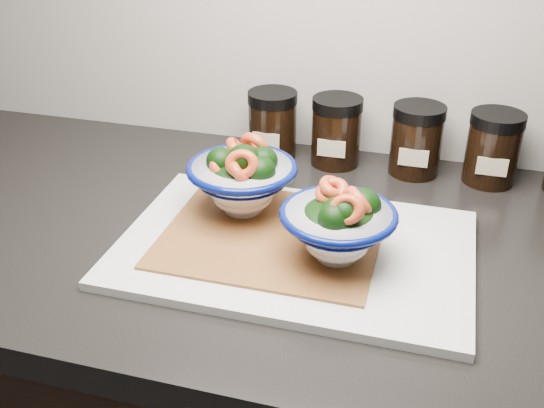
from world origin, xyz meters
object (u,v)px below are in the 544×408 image
(spice_jar_c, at_px, (416,140))
(cutting_board, at_px, (295,248))
(spice_jar_a, at_px, (272,124))
(spice_jar_d, at_px, (493,148))
(spice_jar_b, at_px, (336,131))
(bowl_right, at_px, (339,225))
(bowl_left, at_px, (243,179))

(spice_jar_c, bearing_deg, cutting_board, -114.48)
(spice_jar_a, distance_m, spice_jar_d, 0.35)
(spice_jar_b, height_order, spice_jar_c, same)
(cutting_board, relative_size, bowl_right, 3.13)
(spice_jar_a, relative_size, spice_jar_c, 1.00)
(bowl_left, height_order, bowl_right, bowl_left)
(cutting_board, distance_m, spice_jar_a, 0.30)
(bowl_right, relative_size, spice_jar_d, 1.27)
(spice_jar_b, bearing_deg, bowl_left, -112.12)
(cutting_board, height_order, spice_jar_c, spice_jar_c)
(spice_jar_b, bearing_deg, bowl_right, -78.68)
(spice_jar_a, relative_size, spice_jar_b, 1.00)
(bowl_right, relative_size, spice_jar_a, 1.27)
(spice_jar_b, bearing_deg, spice_jar_c, 0.00)
(cutting_board, bearing_deg, spice_jar_d, 49.00)
(bowl_right, xyz_separation_m, spice_jar_b, (-0.06, 0.30, -0.01))
(bowl_right, bearing_deg, spice_jar_a, 119.32)
(bowl_left, relative_size, spice_jar_d, 1.35)
(spice_jar_a, height_order, spice_jar_b, same)
(bowl_left, height_order, spice_jar_a, bowl_left)
(cutting_board, relative_size, bowl_left, 2.95)
(spice_jar_a, height_order, spice_jar_c, same)
(cutting_board, xyz_separation_m, spice_jar_a, (-0.11, 0.28, 0.05))
(bowl_left, distance_m, spice_jar_b, 0.24)
(spice_jar_d, bearing_deg, spice_jar_a, 180.00)
(cutting_board, xyz_separation_m, spice_jar_b, (-0.00, 0.28, 0.05))
(spice_jar_c, xyz_separation_m, spice_jar_d, (0.12, 0.00, 0.00))
(spice_jar_a, bearing_deg, bowl_left, -84.96)
(cutting_board, xyz_separation_m, bowl_right, (0.06, -0.02, 0.06))
(bowl_left, bearing_deg, spice_jar_c, 45.16)
(bowl_left, bearing_deg, spice_jar_a, 95.04)
(bowl_right, height_order, spice_jar_a, bowl_right)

